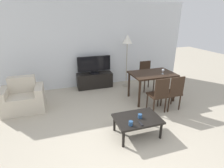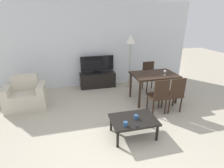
{
  "view_description": "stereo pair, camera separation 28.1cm",
  "coord_description": "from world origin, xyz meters",
  "px_view_note": "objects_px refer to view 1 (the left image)",
  "views": [
    {
      "loc": [
        -0.94,
        -2.15,
        2.25
      ],
      "look_at": [
        0.32,
        1.72,
        0.65
      ],
      "focal_mm": 28.0,
      "sensor_mm": 36.0,
      "label": 1
    },
    {
      "loc": [
        -0.67,
        -2.23,
        2.25
      ],
      "look_at": [
        0.32,
        1.72,
        0.65
      ],
      "focal_mm": 28.0,
      "sensor_mm": 36.0,
      "label": 2
    }
  ],
  "objects_px": {
    "dining_table": "(152,77)",
    "dining_chair_near": "(159,93)",
    "armchair": "(24,99)",
    "cup_white_near": "(140,116)",
    "dining_chair_far": "(146,74)",
    "cup_colored_far": "(131,123)",
    "wine_glass_left": "(163,70)",
    "tv": "(94,65)",
    "dining_chair_near_right": "(174,91)",
    "floor_lamp": "(127,42)",
    "remote_primary": "(141,123)",
    "coffee_table": "(137,120)",
    "tv_stand": "(95,80)"
  },
  "relations": [
    {
      "from": "dining_table",
      "to": "dining_chair_near",
      "type": "xyz_separation_m",
      "value": [
        -0.21,
        -0.71,
        -0.17
      ]
    },
    {
      "from": "armchair",
      "to": "cup_white_near",
      "type": "bearing_deg",
      "value": -37.49
    },
    {
      "from": "armchair",
      "to": "dining_chair_far",
      "type": "distance_m",
      "value": 3.59
    },
    {
      "from": "cup_colored_far",
      "to": "wine_glass_left",
      "type": "height_order",
      "value": "wine_glass_left"
    },
    {
      "from": "tv",
      "to": "armchair",
      "type": "bearing_deg",
      "value": -155.12
    },
    {
      "from": "dining_chair_near_right",
      "to": "floor_lamp",
      "type": "xyz_separation_m",
      "value": [
        -0.5,
        1.86,
        0.97
      ]
    },
    {
      "from": "tv",
      "to": "dining_table",
      "type": "distance_m",
      "value": 1.9
    },
    {
      "from": "tv",
      "to": "dining_chair_near_right",
      "type": "bearing_deg",
      "value": -53.2
    },
    {
      "from": "cup_white_near",
      "to": "dining_chair_near_right",
      "type": "bearing_deg",
      "value": 27.98
    },
    {
      "from": "floor_lamp",
      "to": "cup_colored_far",
      "type": "relative_size",
      "value": 19.79
    },
    {
      "from": "floor_lamp",
      "to": "remote_primary",
      "type": "height_order",
      "value": "floor_lamp"
    },
    {
      "from": "coffee_table",
      "to": "remote_primary",
      "type": "bearing_deg",
      "value": -99.08
    },
    {
      "from": "coffee_table",
      "to": "wine_glass_left",
      "type": "height_order",
      "value": "wine_glass_left"
    },
    {
      "from": "coffee_table",
      "to": "cup_white_near",
      "type": "height_order",
      "value": "cup_white_near"
    },
    {
      "from": "dining_table",
      "to": "floor_lamp",
      "type": "bearing_deg",
      "value": 104.24
    },
    {
      "from": "floor_lamp",
      "to": "remote_primary",
      "type": "distance_m",
      "value": 3.03
    },
    {
      "from": "tv_stand",
      "to": "cup_white_near",
      "type": "distance_m",
      "value": 2.75
    },
    {
      "from": "dining_chair_near",
      "to": "armchair",
      "type": "bearing_deg",
      "value": 160.42
    },
    {
      "from": "armchair",
      "to": "coffee_table",
      "type": "distance_m",
      "value": 2.88
    },
    {
      "from": "dining_table",
      "to": "tv",
      "type": "bearing_deg",
      "value": 134.65
    },
    {
      "from": "coffee_table",
      "to": "cup_white_near",
      "type": "relative_size",
      "value": 10.81
    },
    {
      "from": "dining_chair_far",
      "to": "floor_lamp",
      "type": "relative_size",
      "value": 0.53
    },
    {
      "from": "tv_stand",
      "to": "dining_chair_far",
      "type": "relative_size",
      "value": 1.27
    },
    {
      "from": "tv_stand",
      "to": "coffee_table",
      "type": "distance_m",
      "value": 2.73
    },
    {
      "from": "dining_chair_near",
      "to": "dining_chair_far",
      "type": "height_order",
      "value": "same"
    },
    {
      "from": "cup_colored_far",
      "to": "armchair",
      "type": "bearing_deg",
      "value": 136.32
    },
    {
      "from": "remote_primary",
      "to": "wine_glass_left",
      "type": "relative_size",
      "value": 1.03
    },
    {
      "from": "coffee_table",
      "to": "dining_chair_near",
      "type": "bearing_deg",
      "value": 36.61
    },
    {
      "from": "armchair",
      "to": "tv_stand",
      "type": "distance_m",
      "value": 2.24
    },
    {
      "from": "coffee_table",
      "to": "dining_chair_near_right",
      "type": "distance_m",
      "value": 1.46
    },
    {
      "from": "tv",
      "to": "dining_table",
      "type": "height_order",
      "value": "tv"
    },
    {
      "from": "cup_colored_far",
      "to": "remote_primary",
      "type": "bearing_deg",
      "value": -3.99
    },
    {
      "from": "wine_glass_left",
      "to": "tv",
      "type": "bearing_deg",
      "value": 135.58
    },
    {
      "from": "tv_stand",
      "to": "remote_primary",
      "type": "xyz_separation_m",
      "value": [
        0.22,
        -2.91,
        0.15
      ]
    },
    {
      "from": "dining_chair_near",
      "to": "cup_white_near",
      "type": "distance_m",
      "value": 1.06
    },
    {
      "from": "dining_chair_far",
      "to": "wine_glass_left",
      "type": "height_order",
      "value": "wine_glass_left"
    },
    {
      "from": "dining_chair_near",
      "to": "cup_white_near",
      "type": "relative_size",
      "value": 11.01
    },
    {
      "from": "armchair",
      "to": "tv",
      "type": "xyz_separation_m",
      "value": [
        2.03,
        0.94,
        0.46
      ]
    },
    {
      "from": "floor_lamp",
      "to": "cup_colored_far",
      "type": "bearing_deg",
      "value": -110.68
    },
    {
      "from": "floor_lamp",
      "to": "wine_glass_left",
      "type": "xyz_separation_m",
      "value": [
        0.51,
        -1.32,
        -0.59
      ]
    },
    {
      "from": "tv",
      "to": "coffee_table",
      "type": "height_order",
      "value": "tv"
    },
    {
      "from": "armchair",
      "to": "wine_glass_left",
      "type": "xyz_separation_m",
      "value": [
        3.58,
        -0.58,
        0.57
      ]
    },
    {
      "from": "tv",
      "to": "dining_chair_near_right",
      "type": "xyz_separation_m",
      "value": [
        1.54,
        -2.06,
        -0.28
      ]
    },
    {
      "from": "dining_table",
      "to": "remote_primary",
      "type": "xyz_separation_m",
      "value": [
        -1.12,
        -1.56,
        -0.28
      ]
    },
    {
      "from": "armchair",
      "to": "floor_lamp",
      "type": "xyz_separation_m",
      "value": [
        3.07,
        0.74,
        1.16
      ]
    },
    {
      "from": "remote_primary",
      "to": "cup_white_near",
      "type": "height_order",
      "value": "cup_white_near"
    },
    {
      "from": "dining_table",
      "to": "cup_colored_far",
      "type": "height_order",
      "value": "dining_table"
    },
    {
      "from": "armchair",
      "to": "coffee_table",
      "type": "height_order",
      "value": "armchair"
    },
    {
      "from": "tv",
      "to": "dining_chair_near",
      "type": "relative_size",
      "value": 1.18
    },
    {
      "from": "tv",
      "to": "wine_glass_left",
      "type": "xyz_separation_m",
      "value": [
        1.55,
        -1.52,
        0.11
      ]
    }
  ]
}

